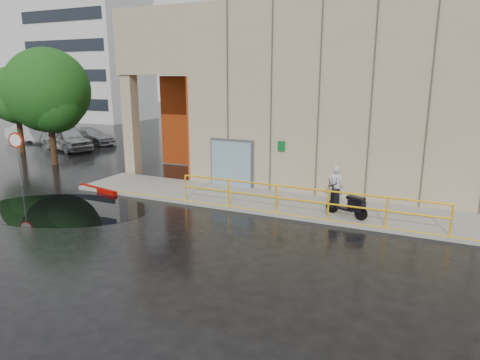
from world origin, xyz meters
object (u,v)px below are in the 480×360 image
at_px(car_b, 36,133).
at_px(tree_near, 49,94).
at_px(person, 335,187).
at_px(car_a, 67,139).
at_px(tree_far, 16,97).
at_px(car_c, 89,136).
at_px(stop_sign, 17,147).
at_px(scooter, 348,197).
at_px(red_curb, 98,189).

bearing_deg(car_b, tree_near, -135.21).
bearing_deg(tree_near, person, -7.12).
relative_size(car_a, car_b, 1.01).
bearing_deg(person, tree_far, -16.35).
bearing_deg(tree_near, car_b, 145.00).
bearing_deg(car_c, stop_sign, -152.85).
xyz_separation_m(person, tree_near, (-16.41, 2.05, 3.04)).
distance_m(stop_sign, car_b, 14.32).
bearing_deg(car_c, car_a, -170.55).
bearing_deg(tree_far, car_b, 128.50).
bearing_deg(car_c, tree_far, 160.23).
bearing_deg(tree_near, tree_far, 159.01).
distance_m(scooter, stop_sign, 14.82).
height_order(person, car_a, person).
relative_size(car_a, tree_far, 0.81).
relative_size(person, scooter, 0.97).
distance_m(stop_sign, car_a, 9.90).
height_order(red_curb, tree_far, tree_far).
xyz_separation_m(car_b, car_c, (4.37, 0.86, -0.11)).
height_order(scooter, tree_far, tree_far).
bearing_deg(car_a, car_b, 89.64).
relative_size(stop_sign, car_a, 0.55).
height_order(scooter, car_c, scooter).
height_order(red_curb, car_b, car_b).
bearing_deg(tree_far, scooter, -12.45).
relative_size(stop_sign, tree_far, 0.45).
xyz_separation_m(person, scooter, (0.62, -0.88, -0.08)).
distance_m(red_curb, car_b, 17.06).
bearing_deg(car_b, tree_far, -151.71).
relative_size(scooter, car_b, 0.37).
bearing_deg(person, stop_sign, 2.80).
bearing_deg(car_b, car_c, -89.01).
relative_size(person, stop_sign, 0.65).
bearing_deg(tree_far, car_c, 72.39).
bearing_deg(scooter, person, 147.31).
height_order(stop_sign, red_curb, stop_sign).
height_order(car_a, car_b, car_a).
height_order(red_curb, tree_near, tree_near).
xyz_separation_m(scooter, car_a, (-20.21, 6.92, -0.10)).
bearing_deg(car_a, person, -88.77).
bearing_deg(stop_sign, car_a, 130.86).
xyz_separation_m(car_c, tree_far, (-1.44, -4.54, 3.00)).
xyz_separation_m(stop_sign, car_b, (-10.37, 9.83, -1.09)).
bearing_deg(red_curb, car_b, 147.40).
height_order(red_curb, car_a, car_a).
relative_size(person, tree_near, 0.25).
relative_size(car_b, tree_far, 0.80).
height_order(tree_near, tree_far, tree_near).
xyz_separation_m(scooter, red_curb, (-10.73, -0.61, -0.78)).
relative_size(person, car_c, 0.37).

